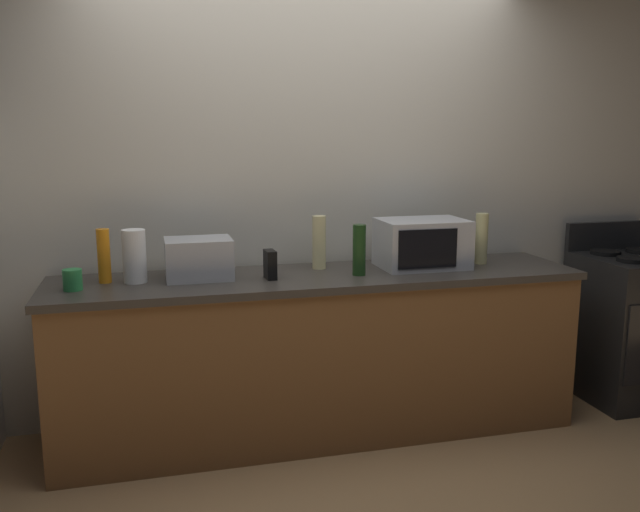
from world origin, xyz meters
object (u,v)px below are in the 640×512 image
(stove_range, at_px, (631,326))
(paper_towel_roll, at_px, (134,256))
(bottle_wine, at_px, (359,250))
(bottle_vinegar, at_px, (481,239))
(mug_green, at_px, (73,280))
(bottle_dish_soap, at_px, (104,256))
(toaster_oven, at_px, (199,259))
(bottle_hand_soap, at_px, (319,242))
(microwave, at_px, (422,243))
(cordless_phone, at_px, (270,265))

(stove_range, distance_m, paper_towel_roll, 3.01)
(bottle_wine, bearing_deg, bottle_vinegar, 9.04)
(mug_green, bearing_deg, bottle_dish_soap, 43.47)
(toaster_oven, relative_size, bottle_hand_soap, 1.15)
(stove_range, height_order, bottle_vinegar, bottle_vinegar)
(paper_towel_roll, bearing_deg, toaster_oven, 1.79)
(toaster_oven, distance_m, bottle_wine, 0.84)
(bottle_vinegar, distance_m, mug_green, 2.23)
(stove_range, xyz_separation_m, bottle_vinegar, (-1.02, 0.06, 0.59))
(microwave, distance_m, bottle_wine, 0.42)
(bottle_vinegar, bearing_deg, toaster_oven, 179.84)
(toaster_oven, distance_m, paper_towel_roll, 0.32)
(mug_green, bearing_deg, bottle_vinegar, 2.77)
(microwave, xyz_separation_m, toaster_oven, (-1.24, 0.01, -0.03))
(bottle_hand_soap, height_order, bottle_vinegar, bottle_hand_soap)
(cordless_phone, relative_size, bottle_wine, 0.55)
(stove_range, xyz_separation_m, paper_towel_roll, (-2.95, 0.05, 0.57))
(paper_towel_roll, height_order, bottle_wine, bottle_wine)
(paper_towel_roll, bearing_deg, bottle_vinegar, 0.16)
(toaster_oven, height_order, bottle_hand_soap, bottle_hand_soap)
(bottle_vinegar, bearing_deg, paper_towel_roll, -179.84)
(cordless_phone, distance_m, bottle_hand_soap, 0.37)
(stove_range, distance_m, bottle_hand_soap, 2.06)
(paper_towel_roll, relative_size, bottle_wine, 0.99)
(microwave, distance_m, paper_towel_roll, 1.56)
(cordless_phone, bearing_deg, microwave, 2.63)
(bottle_dish_soap, bearing_deg, cordless_phone, -8.25)
(microwave, distance_m, mug_green, 1.85)
(toaster_oven, bearing_deg, bottle_hand_soap, 7.71)
(microwave, xyz_separation_m, bottle_vinegar, (0.37, 0.01, 0.01))
(cordless_phone, xyz_separation_m, bottle_dish_soap, (-0.83, 0.12, 0.06))
(microwave, distance_m, toaster_oven, 1.24)
(microwave, bearing_deg, bottle_dish_soap, 178.85)
(stove_range, distance_m, mug_green, 3.28)
(mug_green, bearing_deg, paper_towel_roll, 19.36)
(stove_range, relative_size, bottle_vinegar, 3.69)
(microwave, bearing_deg, bottle_wine, -164.07)
(stove_range, bearing_deg, bottle_vinegar, 176.89)
(toaster_oven, relative_size, bottle_dish_soap, 1.24)
(bottle_wine, bearing_deg, toaster_oven, 171.20)
(bottle_wine, xyz_separation_m, bottle_vinegar, (0.78, 0.12, 0.01))
(paper_towel_roll, height_order, cordless_phone, paper_towel_roll)
(bottle_dish_soap, xyz_separation_m, mug_green, (-0.14, -0.13, -0.09))
(microwave, bearing_deg, mug_green, -176.91)
(stove_range, height_order, mug_green, stove_range)
(bottle_hand_soap, xyz_separation_m, bottle_wine, (0.16, -0.22, -0.01))
(bottle_hand_soap, relative_size, bottle_wine, 1.09)
(toaster_oven, distance_m, mug_green, 0.62)
(toaster_oven, xyz_separation_m, bottle_hand_soap, (0.67, 0.09, 0.04))
(cordless_phone, xyz_separation_m, bottle_vinegar, (1.25, 0.09, 0.07))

